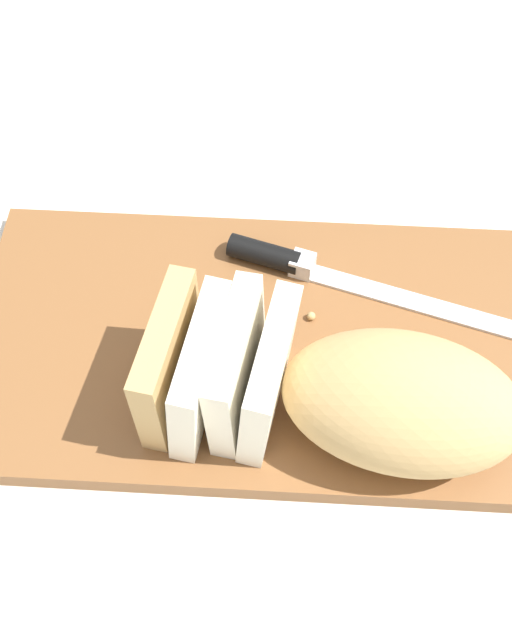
% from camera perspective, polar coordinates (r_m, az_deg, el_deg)
% --- Properties ---
extents(ground_plane, '(3.00, 3.00, 0.00)m').
position_cam_1_polar(ground_plane, '(0.66, 0.00, -2.35)').
color(ground_plane, silver).
extents(cutting_board, '(0.49, 0.28, 0.02)m').
position_cam_1_polar(cutting_board, '(0.65, 0.00, -1.91)').
color(cutting_board, brown).
rests_on(cutting_board, ground_plane).
extents(bread_loaf, '(0.29, 0.14, 0.10)m').
position_cam_1_polar(bread_loaf, '(0.57, 6.59, -5.32)').
color(bread_loaf, tan).
rests_on(bread_loaf, cutting_board).
extents(bread_knife, '(0.26, 0.09, 0.02)m').
position_cam_1_polar(bread_knife, '(0.67, 3.69, 4.02)').
color(bread_knife, silver).
rests_on(bread_knife, cutting_board).
extents(crumb_near_knife, '(0.01, 0.01, 0.01)m').
position_cam_1_polar(crumb_near_knife, '(0.65, 4.13, 0.29)').
color(crumb_near_knife, tan).
rests_on(crumb_near_knife, cutting_board).
extents(crumb_near_loaf, '(0.01, 0.01, 0.01)m').
position_cam_1_polar(crumb_near_loaf, '(0.63, 3.30, -3.00)').
color(crumb_near_loaf, tan).
rests_on(crumb_near_loaf, cutting_board).
extents(crumb_stray_left, '(0.01, 0.01, 0.01)m').
position_cam_1_polar(crumb_stray_left, '(0.65, 2.11, 0.68)').
color(crumb_stray_left, tan).
rests_on(crumb_stray_left, cutting_board).
extents(crumb_stray_right, '(0.01, 0.01, 0.01)m').
position_cam_1_polar(crumb_stray_right, '(0.64, -3.37, -1.30)').
color(crumb_stray_right, tan).
rests_on(crumb_stray_right, cutting_board).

